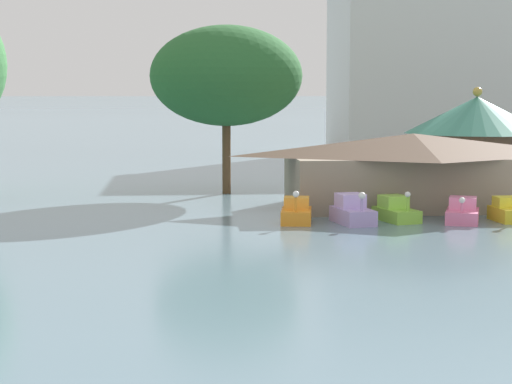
{
  "coord_description": "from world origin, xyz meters",
  "views": [
    {
      "loc": [
        -2.7,
        -14.32,
        6.67
      ],
      "look_at": [
        0.05,
        17.41,
        3.06
      ],
      "focal_mm": 63.27,
      "sensor_mm": 36.0,
      "label": 1
    }
  ],
  "objects_px": {
    "pedal_boat_orange": "(296,212)",
    "pedal_boat_yellow": "(508,211)",
    "pedal_boat_lime": "(396,211)",
    "boathouse": "(413,169)",
    "pedal_boat_pink": "(462,212)",
    "shoreline_tree_mid": "(226,76)",
    "green_roof_pavilion": "(476,133)",
    "pedal_boat_lavender": "(352,212)"
  },
  "relations": [
    {
      "from": "pedal_boat_yellow",
      "to": "boathouse",
      "type": "height_order",
      "value": "boathouse"
    },
    {
      "from": "pedal_boat_lime",
      "to": "pedal_boat_lavender",
      "type": "bearing_deg",
      "value": -89.87
    },
    {
      "from": "pedal_boat_pink",
      "to": "shoreline_tree_mid",
      "type": "height_order",
      "value": "shoreline_tree_mid"
    },
    {
      "from": "pedal_boat_yellow",
      "to": "shoreline_tree_mid",
      "type": "relative_size",
      "value": 0.21
    },
    {
      "from": "pedal_boat_lavender",
      "to": "shoreline_tree_mid",
      "type": "height_order",
      "value": "shoreline_tree_mid"
    },
    {
      "from": "boathouse",
      "to": "shoreline_tree_mid",
      "type": "xyz_separation_m",
      "value": [
        -10.18,
        8.02,
        5.36
      ]
    },
    {
      "from": "pedal_boat_orange",
      "to": "pedal_boat_lime",
      "type": "bearing_deg",
      "value": 101.05
    },
    {
      "from": "green_roof_pavilion",
      "to": "shoreline_tree_mid",
      "type": "bearing_deg",
      "value": -161.26
    },
    {
      "from": "pedal_boat_yellow",
      "to": "green_roof_pavilion",
      "type": "height_order",
      "value": "green_roof_pavilion"
    },
    {
      "from": "pedal_boat_orange",
      "to": "pedal_boat_lime",
      "type": "xyz_separation_m",
      "value": [
        5.15,
        0.18,
        -0.01
      ]
    },
    {
      "from": "pedal_boat_lavender",
      "to": "pedal_boat_pink",
      "type": "xyz_separation_m",
      "value": [
        5.63,
        -0.16,
        -0.08
      ]
    },
    {
      "from": "pedal_boat_pink",
      "to": "pedal_boat_yellow",
      "type": "xyz_separation_m",
      "value": [
        2.44,
        0.18,
        0.02
      ]
    },
    {
      "from": "pedal_boat_pink",
      "to": "boathouse",
      "type": "bearing_deg",
      "value": -150.42
    },
    {
      "from": "pedal_boat_orange",
      "to": "green_roof_pavilion",
      "type": "xyz_separation_m",
      "value": [
        15.87,
        19.66,
        3.01
      ]
    },
    {
      "from": "pedal_boat_pink",
      "to": "shoreline_tree_mid",
      "type": "relative_size",
      "value": 0.28
    },
    {
      "from": "pedal_boat_orange",
      "to": "pedal_boat_pink",
      "type": "xyz_separation_m",
      "value": [
        8.39,
        -0.64,
        -0.01
      ]
    },
    {
      "from": "pedal_boat_orange",
      "to": "pedal_boat_yellow",
      "type": "distance_m",
      "value": 10.84
    },
    {
      "from": "pedal_boat_orange",
      "to": "pedal_boat_lavender",
      "type": "bearing_deg",
      "value": 89.16
    },
    {
      "from": "pedal_boat_orange",
      "to": "pedal_boat_yellow",
      "type": "relative_size",
      "value": 1.23
    },
    {
      "from": "pedal_boat_yellow",
      "to": "boathouse",
      "type": "distance_m",
      "value": 6.93
    },
    {
      "from": "pedal_boat_lavender",
      "to": "green_roof_pavilion",
      "type": "height_order",
      "value": "green_roof_pavilion"
    },
    {
      "from": "pedal_boat_pink",
      "to": "pedal_boat_yellow",
      "type": "distance_m",
      "value": 2.44
    },
    {
      "from": "pedal_boat_orange",
      "to": "shoreline_tree_mid",
      "type": "xyz_separation_m",
      "value": [
        -2.82,
        13.32,
        7.06
      ]
    },
    {
      "from": "pedal_boat_lavender",
      "to": "shoreline_tree_mid",
      "type": "relative_size",
      "value": 0.29
    },
    {
      "from": "pedal_boat_orange",
      "to": "pedal_boat_pink",
      "type": "relative_size",
      "value": 0.93
    },
    {
      "from": "pedal_boat_lavender",
      "to": "pedal_boat_yellow",
      "type": "xyz_separation_m",
      "value": [
        8.06,
        0.03,
        -0.07
      ]
    },
    {
      "from": "pedal_boat_pink",
      "to": "green_roof_pavilion",
      "type": "height_order",
      "value": "green_roof_pavilion"
    },
    {
      "from": "pedal_boat_yellow",
      "to": "shoreline_tree_mid",
      "type": "distance_m",
      "value": 20.64
    },
    {
      "from": "pedal_boat_pink",
      "to": "pedal_boat_orange",
      "type": "bearing_deg",
      "value": -74.66
    },
    {
      "from": "shoreline_tree_mid",
      "to": "pedal_boat_lime",
      "type": "bearing_deg",
      "value": -58.78
    },
    {
      "from": "pedal_boat_lime",
      "to": "pedal_boat_yellow",
      "type": "bearing_deg",
      "value": 68.26
    },
    {
      "from": "pedal_boat_orange",
      "to": "boathouse",
      "type": "height_order",
      "value": "boathouse"
    },
    {
      "from": "pedal_boat_lime",
      "to": "pedal_boat_yellow",
      "type": "relative_size",
      "value": 1.31
    },
    {
      "from": "pedal_boat_orange",
      "to": "shoreline_tree_mid",
      "type": "distance_m",
      "value": 15.34
    },
    {
      "from": "pedal_boat_pink",
      "to": "pedal_boat_lavender",
      "type": "bearing_deg",
      "value": -71.89
    },
    {
      "from": "shoreline_tree_mid",
      "to": "pedal_boat_yellow",
      "type": "bearing_deg",
      "value": -45.28
    },
    {
      "from": "pedal_boat_orange",
      "to": "pedal_boat_yellow",
      "type": "bearing_deg",
      "value": 96.66
    },
    {
      "from": "green_roof_pavilion",
      "to": "shoreline_tree_mid",
      "type": "height_order",
      "value": "shoreline_tree_mid"
    },
    {
      "from": "pedal_boat_lime",
      "to": "boathouse",
      "type": "xyz_separation_m",
      "value": [
        2.21,
        5.13,
        1.7
      ]
    },
    {
      "from": "pedal_boat_yellow",
      "to": "boathouse",
      "type": "relative_size",
      "value": 0.15
    },
    {
      "from": "pedal_boat_yellow",
      "to": "green_roof_pavilion",
      "type": "xyz_separation_m",
      "value": [
        5.05,
        20.12,
        3.01
      ]
    },
    {
      "from": "pedal_boat_orange",
      "to": "boathouse",
      "type": "relative_size",
      "value": 0.19
    }
  ]
}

